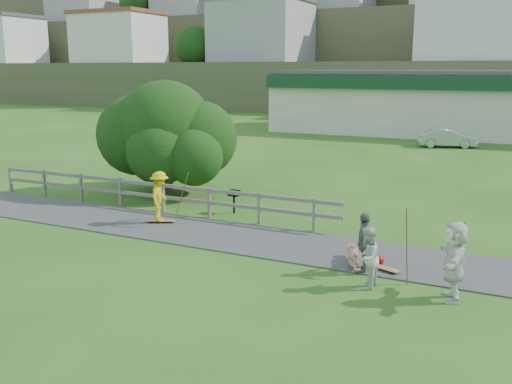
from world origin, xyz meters
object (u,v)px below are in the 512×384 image
skater_rider (160,199)px  spectator_d (454,261)px  spectator_a (367,258)px  spectator_b (364,243)px  skater_fallen (354,256)px  bbq (234,202)px  tree (166,151)px  car_silver (447,138)px

skater_rider → spectator_d: (9.95, -2.50, 0.08)m
spectator_a → skater_rider: bearing=-106.1°
spectator_b → spectator_d: (2.34, -0.88, 0.13)m
skater_fallen → bbq: (-5.66, 3.64, 0.15)m
tree → car_silver: bearing=66.8°
spectator_a → spectator_d: size_ratio=0.82×
spectator_d → car_silver: 27.46m
spectator_b → spectator_d: bearing=58.9°
spectator_b → bbq: size_ratio=1.88×
car_silver → bbq: (-4.46, -22.25, -0.19)m
car_silver → tree: tree is taller
skater_rider → spectator_b: (7.61, -1.63, -0.06)m
skater_rider → spectator_d: size_ratio=0.92×
skater_fallen → bbq: size_ratio=1.78×
spectator_b → car_silver: 26.35m
skater_fallen → spectator_d: size_ratio=0.82×
skater_fallen → bbq: bbq is taller
bbq → spectator_a: bearing=-31.9°
car_silver → tree: bearing=139.5°
skater_rider → skater_fallen: 7.36m
spectator_a → spectator_b: spectator_b is taller
spectator_a → tree: bearing=-120.8°
tree → spectator_a: bearing=-33.1°
car_silver → tree: size_ratio=0.58×
bbq → skater_fallen: bearing=-26.1°
spectator_a → spectator_b: bearing=-158.3°
spectator_d → skater_fallen: bearing=-125.3°
skater_fallen → tree: tree is taller
skater_fallen → car_silver: car_silver is taller
spectator_a → spectator_b: 1.10m
car_silver → spectator_b: bearing=166.1°
skater_rider → tree: (-2.70, 4.31, 0.96)m
skater_fallen → spectator_b: 0.76m
tree → spectator_b: bearing=-29.9°
spectator_d → skater_rider: bearing=-114.1°
spectator_d → tree: bearing=-128.3°
skater_rider → bbq: 2.92m
skater_fallen → spectator_b: bearing=-68.8°
car_silver → tree: 22.19m
skater_rider → spectator_a: bearing=-129.4°
spectator_d → tree: tree is taller
skater_rider → spectator_a: skater_rider is taller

